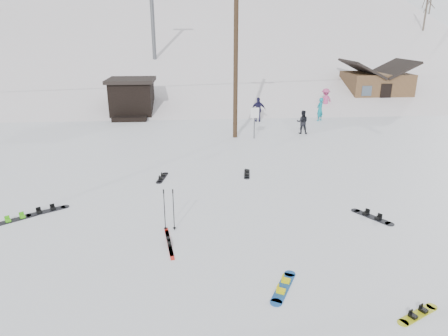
{
  "coord_description": "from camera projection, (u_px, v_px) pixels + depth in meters",
  "views": [
    {
      "loc": [
        -0.43,
        -9.22,
        6.12
      ],
      "look_at": [
        0.6,
        4.34,
        1.4
      ],
      "focal_mm": 32.0,
      "sensor_mm": 36.0,
      "label": 1
    }
  ],
  "objects": [
    {
      "name": "skier_teal",
      "position": [
        320.0,
        109.0,
        28.13
      ],
      "size": [
        0.71,
        0.67,
        1.63
      ],
      "primitive_type": "imported",
      "rotation": [
        0.0,
        0.0,
        3.81
      ],
      "color": "#0E8292",
      "rests_on": "ground"
    },
    {
      "name": "hero_skis",
      "position": [
        169.0,
        242.0,
        12.08
      ],
      "size": [
        0.42,
        1.94,
        0.1
      ],
      "rotation": [
        0.0,
        0.0,
        0.16
      ],
      "color": "red",
      "rests_on": "ground"
    },
    {
      "name": "ski_slope",
      "position": [
        197.0,
        145.0,
        66.47
      ],
      "size": [
        60.0,
        85.24,
        65.97
      ],
      "primitive_type": "cube",
      "rotation": [
        0.31,
        0.0,
        0.0
      ],
      "color": "white",
      "rests_on": "ground"
    },
    {
      "name": "board_scatter_d",
      "position": [
        372.0,
        217.0,
        13.74
      ],
      "size": [
        1.03,
        1.41,
        0.11
      ],
      "rotation": [
        0.0,
        0.0,
        -0.99
      ],
      "color": "black",
      "rests_on": "ground"
    },
    {
      "name": "skier_navy",
      "position": [
        258.0,
        110.0,
        27.84
      ],
      "size": [
        1.03,
        0.51,
        1.7
      ],
      "primitive_type": "imported",
      "rotation": [
        0.0,
        0.0,
        3.05
      ],
      "color": "#1B183C",
      "rests_on": "ground"
    },
    {
      "name": "board_scatter_c",
      "position": [
        15.0,
        219.0,
        13.55
      ],
      "size": [
        1.31,
        1.03,
        0.11
      ],
      "rotation": [
        0.0,
        0.0,
        0.63
      ],
      "color": "black",
      "rests_on": "ground"
    },
    {
      "name": "board_scatter_e",
      "position": [
        418.0,
        314.0,
        9.04
      ],
      "size": [
        1.19,
        0.72,
        0.09
      ],
      "rotation": [
        0.0,
        0.0,
        0.47
      ],
      "color": "#C7C916",
      "rests_on": "ground"
    },
    {
      "name": "ground",
      "position": [
        214.0,
        270.0,
        10.73
      ],
      "size": [
        200.0,
        200.0,
        0.0
      ],
      "primitive_type": "plane",
      "color": "white",
      "rests_on": "ground"
    },
    {
      "name": "ski_poles",
      "position": [
        169.0,
        209.0,
        12.66
      ],
      "size": [
        0.39,
        0.1,
        1.41
      ],
      "color": "black",
      "rests_on": "ground"
    },
    {
      "name": "board_scatter_b",
      "position": [
        162.0,
        178.0,
        17.39
      ],
      "size": [
        0.46,
        1.39,
        0.1
      ],
      "rotation": [
        0.0,
        0.0,
        1.4
      ],
      "color": "black",
      "rests_on": "ground"
    },
    {
      "name": "ridge_right",
      "position": [
        434.0,
        142.0,
        64.15
      ],
      "size": [
        45.66,
        93.98,
        54.59
      ],
      "primitive_type": "cube",
      "rotation": [
        0.21,
        -0.05,
        -0.12
      ],
      "color": "white",
      "rests_on": "ground"
    },
    {
      "name": "skier_dark",
      "position": [
        302.0,
        122.0,
        24.66
      ],
      "size": [
        0.81,
        0.7,
        1.45
      ],
      "primitive_type": "imported",
      "rotation": [
        0.0,
        0.0,
        2.91
      ],
      "color": "black",
      "rests_on": "ground"
    },
    {
      "name": "hero_snowboard",
      "position": [
        283.0,
        287.0,
        9.99
      ],
      "size": [
        0.89,
        1.43,
        0.11
      ],
      "rotation": [
        0.0,
        0.0,
        1.08
      ],
      "color": "#184E9E",
      "rests_on": "ground"
    },
    {
      "name": "trail_sign",
      "position": [
        255.0,
        117.0,
        23.32
      ],
      "size": [
        0.5,
        0.09,
        1.85
      ],
      "color": "#595B60",
      "rests_on": "ground"
    },
    {
      "name": "board_scatter_a",
      "position": [
        46.0,
        211.0,
        14.18
      ],
      "size": [
        1.39,
        0.99,
        0.11
      ],
      "rotation": [
        0.0,
        0.0,
        0.56
      ],
      "color": "black",
      "rests_on": "ground"
    },
    {
      "name": "cabin",
      "position": [
        375.0,
        87.0,
        33.92
      ],
      "size": [
        5.39,
        4.4,
        3.77
      ],
      "color": "brown",
      "rests_on": "ground"
    },
    {
      "name": "board_scatter_f",
      "position": [
        247.0,
        174.0,
        17.86
      ],
      "size": [
        0.4,
        1.32,
        0.09
      ],
      "rotation": [
        0.0,
        0.0,
        1.43
      ],
      "color": "black",
      "rests_on": "ground"
    },
    {
      "name": "lift_tower_near",
      "position": [
        152.0,
        10.0,
        36.13
      ],
      "size": [
        2.2,
        0.36,
        8.0
      ],
      "color": "#595B60",
      "rests_on": "ski_slope"
    },
    {
      "name": "treeline_crest",
      "position": [
        195.0,
        58.0,
        91.74
      ],
      "size": [
        50.0,
        6.0,
        10.0
      ],
      "primitive_type": null,
      "color": "black",
      "rests_on": "ski_slope"
    },
    {
      "name": "skier_pink",
      "position": [
        325.0,
        100.0,
        31.15
      ],
      "size": [
        1.35,
        1.07,
        1.82
      ],
      "primitive_type": "imported",
      "rotation": [
        0.0,
        0.0,
        3.53
      ],
      "color": "#C2447D",
      "rests_on": "ground"
    },
    {
      "name": "utility_pole",
      "position": [
        236.0,
        57.0,
        22.52
      ],
      "size": [
        2.0,
        0.26,
        9.0
      ],
      "color": "#3A2819",
      "rests_on": "ground"
    },
    {
      "name": "lift_hut",
      "position": [
        132.0,
        97.0,
        29.65
      ],
      "size": [
        3.4,
        4.1,
        2.75
      ],
      "color": "black",
      "rests_on": "ground"
    }
  ]
}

